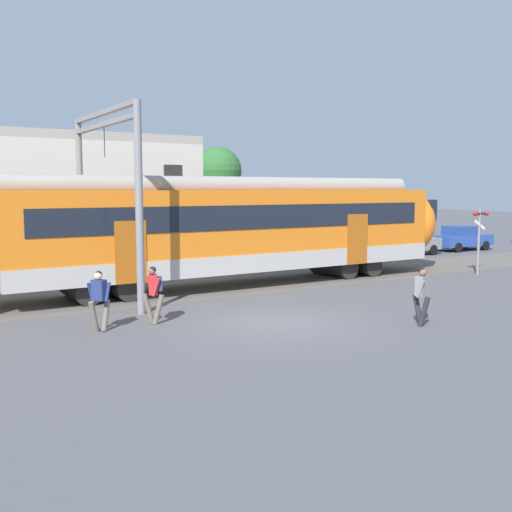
{
  "coord_description": "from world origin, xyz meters",
  "views": [
    {
      "loc": [
        -9.4,
        -14.14,
        3.86
      ],
      "look_at": [
        1.13,
        2.88,
        1.6
      ],
      "focal_mm": 42.0,
      "sensor_mm": 36.0,
      "label": 1
    }
  ],
  "objects_px": {
    "pedestrian_navy": "(99,297)",
    "parked_car_grey": "(408,242)",
    "parked_car_blue": "(462,238)",
    "pedestrian_grey": "(422,292)",
    "crossing_signal": "(479,230)",
    "pedestrian_red": "(154,290)"
  },
  "relations": [
    {
      "from": "pedestrian_navy",
      "to": "parked_car_grey",
      "type": "xyz_separation_m",
      "value": [
        20.96,
        9.05,
        -0.18
      ]
    },
    {
      "from": "parked_car_blue",
      "to": "pedestrian_navy",
      "type": "bearing_deg",
      "value": -160.3
    },
    {
      "from": "pedestrian_grey",
      "to": "crossing_signal",
      "type": "xyz_separation_m",
      "value": [
        9.75,
        5.7,
        1.05
      ]
    },
    {
      "from": "parked_car_blue",
      "to": "crossing_signal",
      "type": "distance_m",
      "value": 11.3
    },
    {
      "from": "pedestrian_grey",
      "to": "crossing_signal",
      "type": "distance_m",
      "value": 11.35
    },
    {
      "from": "parked_car_grey",
      "to": "pedestrian_grey",
      "type": "bearing_deg",
      "value": -134.77
    },
    {
      "from": "parked_car_grey",
      "to": "pedestrian_red",
      "type": "bearing_deg",
      "value": -155.2
    },
    {
      "from": "parked_car_grey",
      "to": "crossing_signal",
      "type": "height_order",
      "value": "crossing_signal"
    },
    {
      "from": "parked_car_grey",
      "to": "parked_car_blue",
      "type": "relative_size",
      "value": 1.01
    },
    {
      "from": "pedestrian_navy",
      "to": "pedestrian_red",
      "type": "height_order",
      "value": "same"
    },
    {
      "from": "parked_car_grey",
      "to": "crossing_signal",
      "type": "distance_m",
      "value": 8.21
    },
    {
      "from": "crossing_signal",
      "to": "parked_car_blue",
      "type": "bearing_deg",
      "value": 42.98
    },
    {
      "from": "pedestrian_grey",
      "to": "parked_car_blue",
      "type": "distance_m",
      "value": 22.39
    },
    {
      "from": "pedestrian_red",
      "to": "parked_car_blue",
      "type": "xyz_separation_m",
      "value": [
        24.29,
        9.17,
        -0.21
      ]
    },
    {
      "from": "pedestrian_red",
      "to": "crossing_signal",
      "type": "relative_size",
      "value": 0.56
    },
    {
      "from": "parked_car_blue",
      "to": "crossing_signal",
      "type": "relative_size",
      "value": 1.35
    },
    {
      "from": "pedestrian_red",
      "to": "parked_car_grey",
      "type": "relative_size",
      "value": 0.41
    },
    {
      "from": "crossing_signal",
      "to": "pedestrian_grey",
      "type": "bearing_deg",
      "value": -149.68
    },
    {
      "from": "parked_car_grey",
      "to": "crossing_signal",
      "type": "relative_size",
      "value": 1.35
    },
    {
      "from": "parked_car_blue",
      "to": "parked_car_grey",
      "type": "bearing_deg",
      "value": -177.36
    },
    {
      "from": "pedestrian_red",
      "to": "parked_car_grey",
      "type": "xyz_separation_m",
      "value": [
        19.35,
        8.94,
        -0.21
      ]
    },
    {
      "from": "pedestrian_grey",
      "to": "parked_car_grey",
      "type": "height_order",
      "value": "pedestrian_grey"
    }
  ]
}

